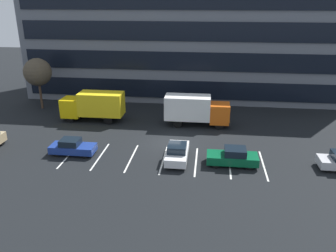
{
  "coord_description": "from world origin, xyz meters",
  "views": [
    {
      "loc": [
        3.57,
        -29.52,
        13.13
      ],
      "look_at": [
        -0.15,
        0.99,
        1.4
      ],
      "focal_mm": 36.4,
      "sensor_mm": 36.0,
      "label": 1
    }
  ],
  "objects_px": {
    "sedan_forest": "(233,157)",
    "bare_tree": "(38,72)",
    "box_truck_orange": "(196,109)",
    "sedan_white": "(177,152)",
    "sedan_navy": "(72,147)",
    "box_truck_yellow_all": "(94,105)"
  },
  "relations": [
    {
      "from": "sedan_white",
      "to": "box_truck_yellow_all",
      "type": "bearing_deg",
      "value": 139.27
    },
    {
      "from": "sedan_navy",
      "to": "bare_tree",
      "type": "relative_size",
      "value": 0.63
    },
    {
      "from": "sedan_white",
      "to": "bare_tree",
      "type": "distance_m",
      "value": 22.32
    },
    {
      "from": "box_truck_yellow_all",
      "to": "sedan_white",
      "type": "distance_m",
      "value": 13.5
    },
    {
      "from": "sedan_white",
      "to": "box_truck_orange",
      "type": "bearing_deg",
      "value": 82.41
    },
    {
      "from": "sedan_white",
      "to": "sedan_navy",
      "type": "height_order",
      "value": "sedan_white"
    },
    {
      "from": "sedan_forest",
      "to": "box_truck_yellow_all",
      "type": "bearing_deg",
      "value": 148.52
    },
    {
      "from": "sedan_white",
      "to": "sedan_navy",
      "type": "bearing_deg",
      "value": 179.59
    },
    {
      "from": "sedan_white",
      "to": "sedan_forest",
      "type": "relative_size",
      "value": 1.01
    },
    {
      "from": "box_truck_orange",
      "to": "bare_tree",
      "type": "height_order",
      "value": "bare_tree"
    },
    {
      "from": "box_truck_yellow_all",
      "to": "bare_tree",
      "type": "bearing_deg",
      "value": 155.9
    },
    {
      "from": "box_truck_yellow_all",
      "to": "box_truck_orange",
      "type": "bearing_deg",
      "value": -0.64
    },
    {
      "from": "sedan_forest",
      "to": "bare_tree",
      "type": "height_order",
      "value": "bare_tree"
    },
    {
      "from": "box_truck_yellow_all",
      "to": "box_truck_orange",
      "type": "xyz_separation_m",
      "value": [
        11.35,
        -0.13,
        -0.0
      ]
    },
    {
      "from": "box_truck_orange",
      "to": "sedan_white",
      "type": "height_order",
      "value": "box_truck_orange"
    },
    {
      "from": "sedan_forest",
      "to": "sedan_navy",
      "type": "xyz_separation_m",
      "value": [
        -13.97,
        0.37,
        -0.04
      ]
    },
    {
      "from": "sedan_forest",
      "to": "sedan_navy",
      "type": "distance_m",
      "value": 13.98
    },
    {
      "from": "box_truck_orange",
      "to": "sedan_white",
      "type": "bearing_deg",
      "value": -97.59
    },
    {
      "from": "box_truck_orange",
      "to": "sedan_forest",
      "type": "relative_size",
      "value": 1.67
    },
    {
      "from": "sedan_white",
      "to": "bare_tree",
      "type": "height_order",
      "value": "bare_tree"
    },
    {
      "from": "box_truck_orange",
      "to": "sedan_forest",
      "type": "bearing_deg",
      "value": -68.71
    },
    {
      "from": "box_truck_yellow_all",
      "to": "box_truck_orange",
      "type": "relative_size",
      "value": 1.0
    }
  ]
}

